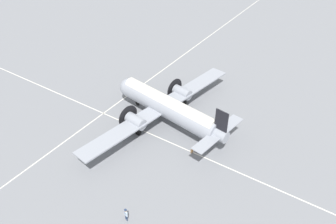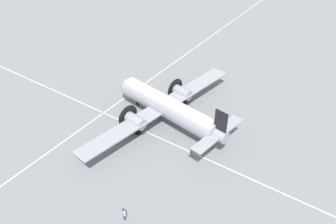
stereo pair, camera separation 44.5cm
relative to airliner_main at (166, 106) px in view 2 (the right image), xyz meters
name	(u,v)px [view 2 (the right image)]	position (x,y,z in m)	size (l,w,h in m)	color
ground_plane	(168,122)	(-0.07, -0.46, -2.64)	(300.00, 300.00, 0.00)	slate
apron_line_eastwest	(119,102)	(-0.07, 8.63, -2.64)	(120.00, 0.16, 0.01)	silver
apron_line_northsouth	(154,135)	(-3.49, -0.46, -2.64)	(0.16, 120.00, 0.01)	silver
airliner_main	(166,106)	(0.00, 0.00, 0.00)	(27.69, 18.95, 6.17)	#9399A3
crew_foreground	(124,213)	(-15.81, -5.77, -1.61)	(0.34, 0.54, 1.64)	navy
suitcase_near_door	(191,151)	(-3.51, -6.34, -2.35)	(0.41, 0.18, 0.62)	brown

